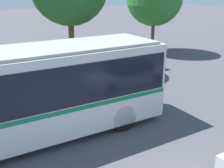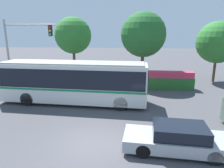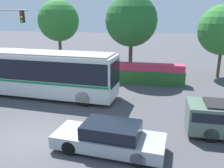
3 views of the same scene
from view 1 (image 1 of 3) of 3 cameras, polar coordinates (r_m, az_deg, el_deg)
The scene contains 2 objects.
city_bus at distance 9.44m, azimuth -20.94°, elevation -1.89°, with size 11.19×3.17×3.16m.
flowering_hedge at distance 16.57m, azimuth -0.61°, elevation 4.66°, with size 6.56×1.08×1.70m.
Camera 1 is at (-4.28, -2.94, 4.98)m, focal length 44.35 mm.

